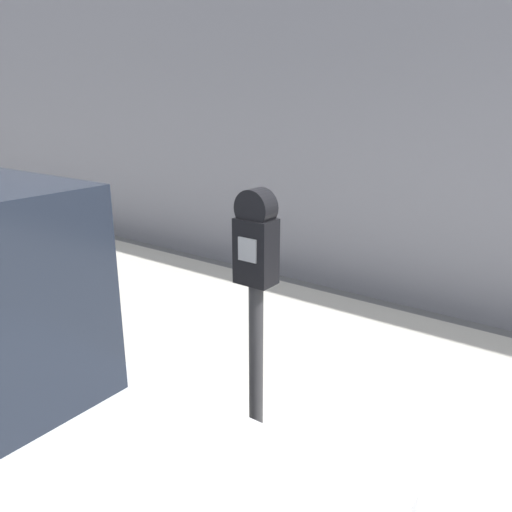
% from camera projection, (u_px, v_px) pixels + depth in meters
% --- Properties ---
extents(sidewalk, '(24.00, 2.80, 0.12)m').
position_uv_depth(sidewalk, '(394.00, 405.00, 3.35)').
color(sidewalk, '#BCB7AD').
rests_on(sidewalk, ground_plane).
extents(parking_meter, '(0.18, 0.13, 1.53)m').
position_uv_depth(parking_meter, '(256.00, 294.00, 2.31)').
color(parking_meter, '#2D2D30').
rests_on(parking_meter, sidewalk).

